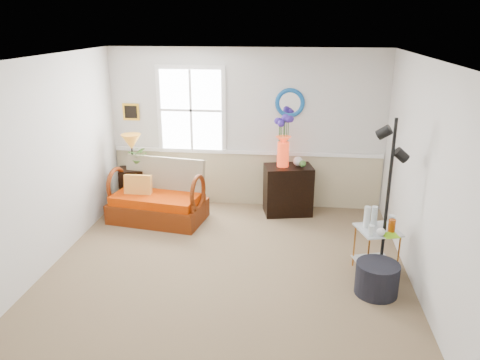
# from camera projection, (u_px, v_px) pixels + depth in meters

# --- Properties ---
(floor) EXTENTS (4.50, 5.00, 0.01)m
(floor) POSITION_uv_depth(u_px,v_px,m) (224.00, 278.00, 5.72)
(floor) COLOR olive
(floor) RESTS_ON ground
(ceiling) EXTENTS (4.50, 5.00, 0.01)m
(ceiling) POSITION_uv_depth(u_px,v_px,m) (222.00, 60.00, 4.88)
(ceiling) COLOR white
(ceiling) RESTS_ON walls
(walls) EXTENTS (4.51, 5.01, 2.60)m
(walls) POSITION_uv_depth(u_px,v_px,m) (223.00, 178.00, 5.30)
(walls) COLOR silver
(walls) RESTS_ON floor
(wainscot) EXTENTS (4.46, 0.02, 0.90)m
(wainscot) POSITION_uv_depth(u_px,v_px,m) (246.00, 179.00, 7.90)
(wainscot) COLOR tan
(wainscot) RESTS_ON walls
(chair_rail) EXTENTS (4.46, 0.04, 0.06)m
(chair_rail) POSITION_uv_depth(u_px,v_px,m) (246.00, 152.00, 7.74)
(chair_rail) COLOR white
(chair_rail) RESTS_ON walls
(window) EXTENTS (1.14, 0.06, 1.44)m
(window) POSITION_uv_depth(u_px,v_px,m) (191.00, 110.00, 7.62)
(window) COLOR white
(window) RESTS_ON walls
(picture) EXTENTS (0.28, 0.03, 0.28)m
(picture) POSITION_uv_depth(u_px,v_px,m) (131.00, 112.00, 7.76)
(picture) COLOR gold
(picture) RESTS_ON walls
(mirror) EXTENTS (0.47, 0.07, 0.47)m
(mirror) POSITION_uv_depth(u_px,v_px,m) (290.00, 103.00, 7.41)
(mirror) COLOR #1667AC
(mirror) RESTS_ON walls
(loveseat) EXTENTS (1.54, 1.02, 0.93)m
(loveseat) POSITION_uv_depth(u_px,v_px,m) (157.00, 192.00, 7.25)
(loveseat) COLOR maroon
(loveseat) RESTS_ON floor
(throw_pillow) EXTENTS (0.42, 0.11, 0.42)m
(throw_pillow) POSITION_uv_depth(u_px,v_px,m) (138.00, 188.00, 7.26)
(throw_pillow) COLOR orange
(throw_pillow) RESTS_ON loveseat
(lamp_stand) EXTENTS (0.48, 0.48, 0.69)m
(lamp_stand) POSITION_uv_depth(u_px,v_px,m) (133.00, 188.00, 7.76)
(lamp_stand) COLOR black
(lamp_stand) RESTS_ON floor
(table_lamp) EXTENTS (0.32, 0.32, 0.57)m
(table_lamp) POSITION_uv_depth(u_px,v_px,m) (132.00, 152.00, 7.57)
(table_lamp) COLOR #BF7721
(table_lamp) RESTS_ON lamp_stand
(potted_plant) EXTENTS (0.38, 0.41, 0.30)m
(potted_plant) POSITION_uv_depth(u_px,v_px,m) (140.00, 160.00, 7.61)
(potted_plant) COLOR #457431
(potted_plant) RESTS_ON lamp_stand
(cabinet) EXTENTS (0.83, 0.62, 0.80)m
(cabinet) POSITION_uv_depth(u_px,v_px,m) (288.00, 190.00, 7.54)
(cabinet) COLOR black
(cabinet) RESTS_ON floor
(flower_vase) EXTENTS (0.30, 0.30, 0.81)m
(flower_vase) POSITION_uv_depth(u_px,v_px,m) (283.00, 141.00, 7.28)
(flower_vase) COLOR red
(flower_vase) RESTS_ON cabinet
(side_table) EXTENTS (0.58, 0.58, 0.59)m
(side_table) POSITION_uv_depth(u_px,v_px,m) (376.00, 251.00, 5.77)
(side_table) COLOR #B66E26
(side_table) RESTS_ON floor
(tabletop_items) EXTENTS (0.54, 0.54, 0.27)m
(tabletop_items) POSITION_uv_depth(u_px,v_px,m) (381.00, 220.00, 5.60)
(tabletop_items) COLOR silver
(tabletop_items) RESTS_ON side_table
(floor_lamp) EXTENTS (0.36, 0.36, 1.96)m
(floor_lamp) POSITION_uv_depth(u_px,v_px,m) (388.00, 200.00, 5.53)
(floor_lamp) COLOR black
(floor_lamp) RESTS_ON floor
(ottoman) EXTENTS (0.63, 0.63, 0.38)m
(ottoman) POSITION_uv_depth(u_px,v_px,m) (377.00, 279.00, 5.35)
(ottoman) COLOR black
(ottoman) RESTS_ON floor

